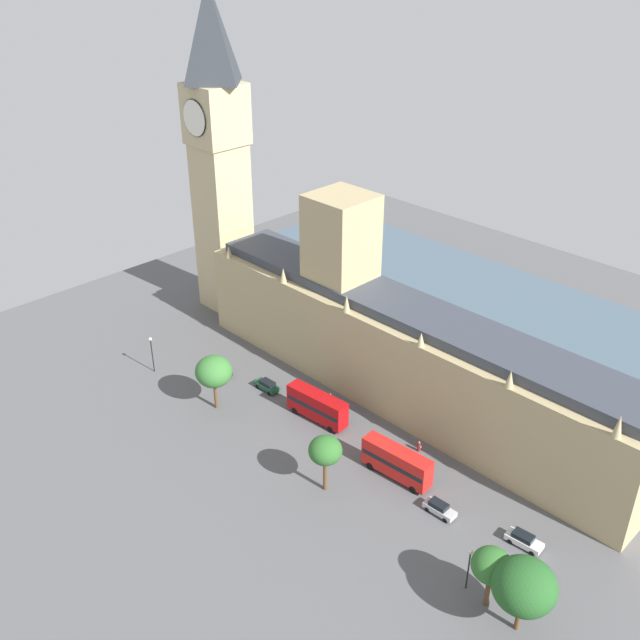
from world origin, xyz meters
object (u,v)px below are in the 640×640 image
at_px(clock_tower, 218,149).
at_px(double_decker_bus_corner, 397,462).
at_px(double_decker_bus_by_river_gate, 317,405).
at_px(car_white_under_trees, 524,540).
at_px(parliament_building, 396,344).
at_px(plane_tree_trailing, 325,451).
at_px(car_black_midblock, 220,370).
at_px(car_dark_green_kerbside, 267,385).
at_px(street_lamp_slot_12, 151,348).
at_px(plane_tree_slot_11, 524,586).
at_px(street_lamp_slot_13, 469,562).
at_px(pedestrian_far_end, 330,398).
at_px(pedestrian_opposite_hall, 419,447).
at_px(plane_tree_slot_10, 492,566).
at_px(car_silver_leading, 439,508).
at_px(plane_tree_near_tower, 214,372).

bearing_deg(clock_tower, double_decker_bus_corner, 74.49).
relative_size(double_decker_bus_by_river_gate, car_white_under_trees, 2.24).
height_order(parliament_building, double_decker_bus_corner, parliament_building).
bearing_deg(car_white_under_trees, plane_tree_trailing, -72.03).
height_order(car_black_midblock, car_dark_green_kerbside, same).
bearing_deg(street_lamp_slot_12, plane_tree_slot_11, 89.43).
height_order(street_lamp_slot_12, street_lamp_slot_13, street_lamp_slot_12).
bearing_deg(plane_tree_trailing, street_lamp_slot_13, 89.54).
height_order(car_black_midblock, pedestrian_far_end, car_black_midblock).
height_order(car_dark_green_kerbside, pedestrian_opposite_hall, car_dark_green_kerbside).
distance_m(parliament_building, clock_tower, 49.48).
height_order(car_dark_green_kerbside, street_lamp_slot_12, street_lamp_slot_12).
relative_size(pedestrian_opposite_hall, plane_tree_slot_10, 0.21).
bearing_deg(plane_tree_slot_10, street_lamp_slot_12, -90.34).
distance_m(car_white_under_trees, pedestrian_opposite_hall, 21.22).
distance_m(car_black_midblock, street_lamp_slot_13, 56.73).
bearing_deg(plane_tree_slot_10, car_black_midblock, -97.52).
bearing_deg(car_black_midblock, plane_tree_slot_10, -104.37).
distance_m(car_dark_green_kerbside, plane_tree_slot_11, 55.43).
distance_m(clock_tower, pedestrian_opposite_hall, 64.92).
xyz_separation_m(double_decker_bus_by_river_gate, plane_tree_trailing, (10.27, 12.00, 4.00)).
bearing_deg(double_decker_bus_corner, pedestrian_opposite_hall, 6.58).
bearing_deg(car_silver_leading, double_decker_bus_by_river_gate, -97.96).
xyz_separation_m(clock_tower, street_lamp_slot_12, (24.90, 10.92, -26.95)).
bearing_deg(plane_tree_near_tower, plane_tree_slot_10, 88.27).
distance_m(car_white_under_trees, plane_tree_trailing, 27.21).
bearing_deg(pedestrian_opposite_hall, street_lamp_slot_13, 37.08).
distance_m(pedestrian_opposite_hall, plane_tree_trailing, 17.01).
xyz_separation_m(clock_tower, pedestrian_opposite_hall, (9.33, 56.36, -30.85)).
distance_m(pedestrian_opposite_hall, street_lamp_slot_13, 25.21).
xyz_separation_m(clock_tower, double_decker_bus_by_river_gate, (14.55, 40.44, -28.98)).
bearing_deg(car_white_under_trees, double_decker_bus_corner, -90.44).
relative_size(double_decker_bus_corner, street_lamp_slot_13, 1.73).
distance_m(plane_tree_trailing, plane_tree_slot_10, 26.29).
bearing_deg(plane_tree_slot_11, parliament_building, -122.89).
bearing_deg(pedestrian_far_end, pedestrian_opposite_hall, -83.98).
height_order(car_black_midblock, plane_tree_trailing, plane_tree_trailing).
relative_size(double_decker_bus_corner, pedestrian_opposite_hall, 6.24).
xyz_separation_m(parliament_building, plane_tree_near_tower, (23.16, -17.27, -2.53)).
relative_size(pedestrian_opposite_hall, plane_tree_slot_11, 0.18).
distance_m(parliament_building, plane_tree_slot_10, 42.60).
bearing_deg(plane_tree_trailing, street_lamp_slot_12, -89.88).
relative_size(car_black_midblock, street_lamp_slot_13, 0.78).
height_order(pedestrian_far_end, plane_tree_trailing, plane_tree_trailing).
distance_m(double_decker_bus_by_river_gate, pedestrian_far_end, 5.64).
xyz_separation_m(car_white_under_trees, pedestrian_far_end, (-4.85, -38.49, -0.20)).
bearing_deg(pedestrian_opposite_hall, pedestrian_far_end, -103.08).
bearing_deg(car_black_midblock, parliament_building, -62.21).
height_order(parliament_building, pedestrian_opposite_hall, parliament_building).
xyz_separation_m(car_silver_leading, street_lamp_slot_12, (7.41, -55.31, 3.77)).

